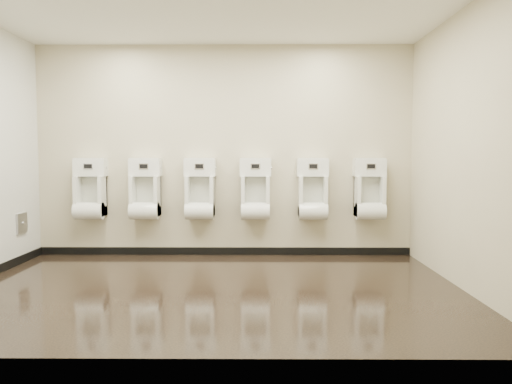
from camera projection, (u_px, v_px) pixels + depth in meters
ground at (212, 288)px, 5.01m from camera, size 5.00×3.50×0.00m
ceiling at (210, 3)px, 4.81m from camera, size 5.00×3.50×0.00m
back_wall at (224, 151)px, 6.66m from camera, size 5.00×0.02×2.80m
front_wall at (185, 144)px, 3.16m from camera, size 5.00×0.02×2.80m
right_wall at (466, 149)px, 4.89m from camera, size 0.02×3.50×2.80m
skirting_back at (224, 251)px, 6.74m from camera, size 5.00×0.02×0.10m
access_panel at (22, 223)px, 6.19m from camera, size 0.04×0.25×0.25m
urinal_0 at (90, 193)px, 6.57m from camera, size 0.42×0.32×0.79m
urinal_1 at (145, 193)px, 6.56m from camera, size 0.42×0.32×0.79m
urinal_2 at (200, 193)px, 6.56m from camera, size 0.42×0.32×0.79m
urinal_3 at (255, 193)px, 6.55m from camera, size 0.42×0.32×0.79m
urinal_4 at (313, 194)px, 6.55m from camera, size 0.42×0.32×0.79m
urinal_5 at (370, 194)px, 6.54m from camera, size 0.42×0.32×0.79m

